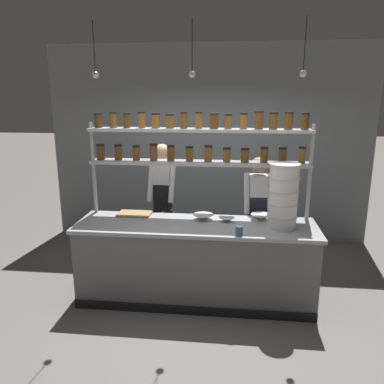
{
  "coord_description": "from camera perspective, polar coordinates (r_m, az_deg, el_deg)",
  "views": [
    {
      "loc": [
        0.39,
        -3.98,
        2.31
      ],
      "look_at": [
        -0.06,
        0.2,
        1.24
      ],
      "focal_mm": 35.0,
      "sensor_mm": 36.0,
      "label": 1
    }
  ],
  "objects": [
    {
      "name": "chef_left",
      "position": [
        5.06,
        -4.49,
        -0.83
      ],
      "size": [
        0.38,
        0.31,
        1.72
      ],
      "rotation": [
        0.0,
        0.0,
        -0.08
      ],
      "color": "black",
      "rests_on": "ground_plane"
    },
    {
      "name": "serving_cup_front",
      "position": [
        3.91,
        7.21,
        -5.87
      ],
      "size": [
        0.08,
        0.08,
        0.1
      ],
      "color": "#334C70",
      "rests_on": "prep_counter"
    },
    {
      "name": "prep_counter",
      "position": [
        4.41,
        0.55,
        -10.58
      ],
      "size": [
        2.72,
        0.76,
        0.92
      ],
      "color": "slate",
      "rests_on": "ground_plane"
    },
    {
      "name": "ground_plane",
      "position": [
        4.62,
        0.54,
        -15.76
      ],
      "size": [
        40.0,
        40.0,
        0.0
      ],
      "primitive_type": "plane",
      "color": "slate"
    },
    {
      "name": "back_wall",
      "position": [
        6.08,
        2.49,
        7.14
      ],
      "size": [
        5.12,
        0.12,
        3.12
      ],
      "primitive_type": "cube",
      "color": "gray",
      "rests_on": "ground_plane"
    },
    {
      "name": "cutting_board",
      "position": [
        4.61,
        -8.74,
        -3.31
      ],
      "size": [
        0.4,
        0.26,
        0.02
      ],
      "color": "#A88456",
      "rests_on": "prep_counter"
    },
    {
      "name": "prep_bowl_center_back",
      "position": [
        4.44,
        10.46,
        -3.79
      ],
      "size": [
        0.24,
        0.24,
        0.07
      ],
      "color": "silver",
      "rests_on": "prep_counter"
    },
    {
      "name": "chef_center",
      "position": [
        4.85,
        9.88,
        -2.77
      ],
      "size": [
        0.37,
        0.29,
        1.59
      ],
      "rotation": [
        0.0,
        0.0,
        0.07
      ],
      "color": "black",
      "rests_on": "ground_plane"
    },
    {
      "name": "prep_bowl_near_left",
      "position": [
        4.37,
        1.73,
        -3.86
      ],
      "size": [
        0.24,
        0.24,
        0.07
      ],
      "color": "silver",
      "rests_on": "prep_counter"
    },
    {
      "name": "prep_bowl_center_front",
      "position": [
        4.33,
        5.31,
        -4.2
      ],
      "size": [
        0.18,
        0.18,
        0.05
      ],
      "color": "silver",
      "rests_on": "prep_counter"
    },
    {
      "name": "container_stack",
      "position": [
        4.14,
        13.73,
        -0.62
      ],
      "size": [
        0.33,
        0.33,
        0.71
      ],
      "color": "white",
      "rests_on": "prep_counter"
    },
    {
      "name": "pendant_light_row",
      "position": [
        4.01,
        0.45,
        17.85
      ],
      "size": [
        2.2,
        0.07,
        0.57
      ],
      "color": "black"
    },
    {
      "name": "spice_shelf_unit",
      "position": [
        4.37,
        1.07,
        6.81
      ],
      "size": [
        2.6,
        0.28,
        2.16
      ],
      "color": "#ADAFB5",
      "rests_on": "ground_plane"
    }
  ]
}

